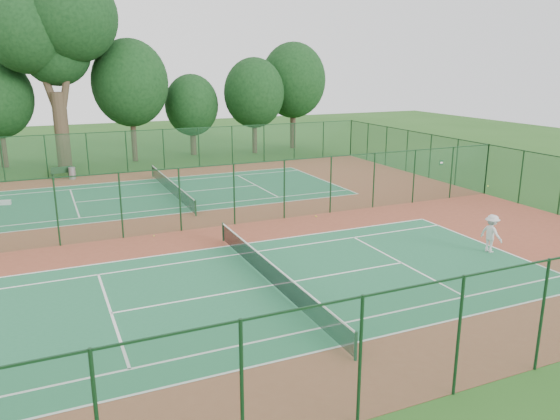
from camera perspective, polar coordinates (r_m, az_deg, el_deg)
The scene contains 19 objects.
ground at distance 30.55m, azimuth -7.46°, elevation -1.83°, with size 120.00×120.00×0.00m, color #24531A.
red_pad at distance 30.55m, azimuth -7.46°, elevation -1.82°, with size 40.00×36.00×0.01m, color brown.
court_near at distance 22.55m, azimuth -0.77°, elevation -7.87°, with size 23.77×10.97×0.01m, color #226B44.
court_far at distance 38.99m, azimuth -11.29°, elevation 1.72°, with size 23.77×10.97×0.01m, color #206544.
fence_north at distance 47.34m, azimuth -13.89°, elevation 6.04°, with size 40.00×0.09×3.50m.
fence_south at distance 14.77m, azimuth 13.57°, elevation -13.82°, with size 40.00×0.09×3.50m.
fence_east at distance 40.41m, azimuth 20.77°, elevation 4.02°, with size 0.09×36.00×3.50m.
fence_divider at distance 30.10m, azimuth -7.58°, elevation 1.38°, with size 40.00×0.09×3.50m.
tennis_net_near at distance 22.35m, azimuth -0.77°, elevation -6.62°, with size 0.10×12.90×0.97m.
tennis_net_far at distance 38.87m, azimuth -11.33°, elevation 2.48°, with size 0.10×12.90×0.97m.
player_near at distance 27.99m, azimuth 21.21°, elevation -2.29°, with size 1.20×0.69×1.85m, color silver.
trash_bin at distance 46.03m, azimuth -20.89°, elevation 3.62°, with size 0.52×0.52×0.93m, color gray.
bench at distance 46.39m, azimuth -21.89°, elevation 3.66°, with size 1.67×0.83×0.99m.
kit_bag at distance 39.31m, azimuth -26.88°, elevation 0.69°, with size 0.82×0.31×0.31m, color silver.
stray_ball_a at distance 32.39m, azimuth 3.84°, elevation -0.68°, with size 0.07×0.07×0.07m, color #E4EF37.
stray_ball_b at distance 32.48m, azimuth 3.73°, elevation -0.63°, with size 0.07×0.07×0.07m, color gold.
stray_ball_c at distance 29.47m, azimuth -13.04°, elevation -2.64°, with size 0.07×0.07×0.07m, color #CDDB33.
big_tree at distance 50.29m, azimuth -22.66°, elevation 16.99°, with size 10.56×7.73×16.22m.
evergreen_row at distance 53.78m, azimuth -14.47°, elevation 5.13°, with size 39.00×5.00×12.00m, color black, non-canonical shape.
Camera 1 is at (-8.19, -28.10, 8.78)m, focal length 35.00 mm.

